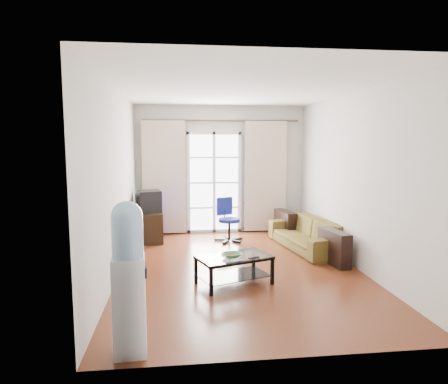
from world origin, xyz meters
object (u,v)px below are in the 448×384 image
object	(u,v)px
sofa	(306,234)
task_chair	(228,228)
water_cooler	(129,275)
coffee_table	(234,266)
crt_tv	(148,201)
tv_stand	(149,226)

from	to	relation	value
sofa	task_chair	world-z (taller)	task_chair
water_cooler	task_chair	bearing A→B (deg)	66.73
coffee_table	task_chair	distance (m)	2.40
crt_tv	water_cooler	size ratio (longest dim) A/B	0.38
crt_tv	water_cooler	world-z (taller)	water_cooler
sofa	crt_tv	distance (m)	3.08
coffee_table	tv_stand	size ratio (longest dim) A/B	1.39
sofa	water_cooler	xyz separation A→B (m)	(-2.77, -3.34, 0.47)
task_chair	sofa	bearing A→B (deg)	-51.23
tv_stand	sofa	bearing A→B (deg)	-22.85
task_chair	crt_tv	bearing A→B (deg)	150.75
water_cooler	crt_tv	bearing A→B (deg)	87.76
coffee_table	crt_tv	xyz separation A→B (m)	(-1.32, 2.57, 0.54)
sofa	task_chair	xyz separation A→B (m)	(-1.34, 0.73, -0.02)
coffee_table	task_chair	bearing A→B (deg)	84.47
coffee_table	tv_stand	xyz separation A→B (m)	(-1.33, 2.60, 0.04)
tv_stand	task_chair	size ratio (longest dim) A/B	0.94
tv_stand	task_chair	bearing A→B (deg)	-12.68
crt_tv	sofa	bearing A→B (deg)	-32.45
sofa	water_cooler	bearing A→B (deg)	-48.51
coffee_table	task_chair	world-z (taller)	task_chair
sofa	tv_stand	xyz separation A→B (m)	(-2.90, 0.95, 0.02)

